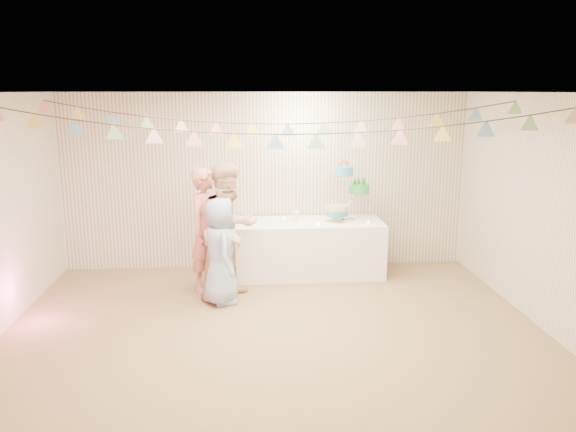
{
  "coord_description": "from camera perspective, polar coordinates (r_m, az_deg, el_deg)",
  "views": [
    {
      "loc": [
        -0.28,
        -5.74,
        2.62
      ],
      "look_at": [
        0.2,
        0.8,
        1.15
      ],
      "focal_mm": 35.0,
      "sensor_mm": 36.0,
      "label": 1
    }
  ],
  "objects": [
    {
      "name": "floor",
      "position": [
        6.31,
        -1.3,
        -11.88
      ],
      "size": [
        6.0,
        6.0,
        0.0
      ],
      "primitive_type": "plane",
      "color": "brown",
      "rests_on": "ground"
    },
    {
      "name": "ceiling",
      "position": [
        5.74,
        -1.44,
        12.44
      ],
      "size": [
        6.0,
        6.0,
        0.0
      ],
      "primitive_type": "plane",
      "color": "beige",
      "rests_on": "ground"
    },
    {
      "name": "back_wall",
      "position": [
        8.35,
        -2.23,
        3.53
      ],
      "size": [
        6.0,
        6.0,
        0.0
      ],
      "primitive_type": "plane",
      "color": "silver",
      "rests_on": "ground"
    },
    {
      "name": "front_wall",
      "position": [
        3.51,
        0.71,
        -9.45
      ],
      "size": [
        6.0,
        6.0,
        0.0
      ],
      "primitive_type": "plane",
      "color": "silver",
      "rests_on": "ground"
    },
    {
      "name": "right_wall",
      "position": [
        6.74,
        25.03,
        0.14
      ],
      "size": [
        5.0,
        5.0,
        0.0
      ],
      "primitive_type": "plane",
      "color": "silver",
      "rests_on": "ground"
    },
    {
      "name": "table",
      "position": [
        8.14,
        2.14,
        -3.25
      ],
      "size": [
        2.1,
        0.84,
        0.79
      ],
      "primitive_type": "cube",
      "color": "white",
      "rests_on": "floor"
    },
    {
      "name": "cake_stand",
      "position": [
        8.09,
        6.03,
        2.14
      ],
      "size": [
        0.73,
        0.43,
        0.81
      ],
      "primitive_type": null,
      "color": "silver",
      "rests_on": "table"
    },
    {
      "name": "cake_bottom",
      "position": [
        8.07,
        5.0,
        -0.18
      ],
      "size": [
        0.31,
        0.31,
        0.15
      ],
      "primitive_type": null,
      "color": "teal",
      "rests_on": "cake_stand"
    },
    {
      "name": "cake_middle",
      "position": [
        8.22,
        7.14,
        1.92
      ],
      "size": [
        0.27,
        0.27,
        0.22
      ],
      "primitive_type": null,
      "color": "green",
      "rests_on": "cake_stand"
    },
    {
      "name": "cake_top_tier",
      "position": [
        8.01,
        5.68,
        3.64
      ],
      "size": [
        0.25,
        0.25,
        0.19
      ],
      "primitive_type": null,
      "color": "#3FA0C6",
      "rests_on": "cake_stand"
    },
    {
      "name": "platter",
      "position": [
        7.95,
        -2.3,
        -0.91
      ],
      "size": [
        0.35,
        0.35,
        0.02
      ],
      "primitive_type": "cylinder",
      "color": "white",
      "rests_on": "table"
    },
    {
      "name": "posy",
      "position": [
        8.06,
        0.75,
        -0.21
      ],
      "size": [
        0.14,
        0.14,
        0.16
      ],
      "primitive_type": null,
      "color": "white",
      "rests_on": "table"
    },
    {
      "name": "person_adult_a",
      "position": [
        7.45,
        -8.2,
        -1.42
      ],
      "size": [
        0.65,
        0.72,
        1.65
      ],
      "primitive_type": "imported",
      "rotation": [
        0.0,
        0.0,
        1.02
      ],
      "color": "#CC6F6A",
      "rests_on": "floor"
    },
    {
      "name": "person_adult_b",
      "position": [
        7.15,
        -5.95,
        -1.5
      ],
      "size": [
        1.08,
        1.07,
        1.76
      ],
      "primitive_type": "imported",
      "rotation": [
        0.0,
        0.0,
        0.73
      ],
      "color": "tan",
      "rests_on": "floor"
    },
    {
      "name": "person_child",
      "position": [
        7.02,
        -6.88,
        -3.55
      ],
      "size": [
        0.56,
        0.74,
        1.35
      ],
      "primitive_type": "imported",
      "rotation": [
        0.0,
        0.0,
        1.8
      ],
      "color": "#91A8CE",
      "rests_on": "floor"
    },
    {
      "name": "bunting_back",
      "position": [
        6.85,
        -1.88,
        10.37
      ],
      "size": [
        5.6,
        1.1,
        0.4
      ],
      "primitive_type": null,
      "color": "pink",
      "rests_on": "ceiling"
    },
    {
      "name": "bunting_front",
      "position": [
        5.55,
        -1.32,
        9.55
      ],
      "size": [
        5.6,
        0.9,
        0.36
      ],
      "primitive_type": null,
      "color": "#72A5E5",
      "rests_on": "ceiling"
    },
    {
      "name": "tealight_0",
      "position": [
        7.84,
        -3.53,
        -0.79
      ],
      "size": [
        0.04,
        0.04,
        0.03
      ],
      "primitive_type": "cylinder",
      "color": "#FFD88C",
      "rests_on": "table"
    },
    {
      "name": "tealight_1",
      "position": [
        8.18,
        -0.41,
        -0.21
      ],
      "size": [
        0.04,
        0.04,
        0.03
      ],
      "primitive_type": "cylinder",
      "color": "#FFD88C",
      "rests_on": "table"
    },
    {
      "name": "tealight_2",
      "position": [
        7.83,
        3.07,
        -0.8
      ],
      "size": [
        0.04,
        0.04,
        0.03
      ],
      "primitive_type": "cylinder",
      "color": "#FFD88C",
      "rests_on": "table"
    },
    {
      "name": "tealight_3",
      "position": [
        8.29,
        4.4,
        -0.07
      ],
      "size": [
        0.04,
        0.04,
        0.03
      ],
      "primitive_type": "cylinder",
      "color": "#FFD88C",
      "rests_on": "table"
    },
    {
      "name": "tealight_4",
      "position": [
        7.99,
        8.16,
        -0.64
      ],
      "size": [
        0.04,
        0.04,
        0.03
      ],
      "primitive_type": "cylinder",
      "color": "#FFD88C",
      "rests_on": "table"
    }
  ]
}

